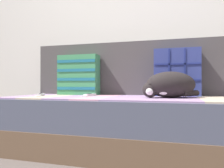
{
  "coord_description": "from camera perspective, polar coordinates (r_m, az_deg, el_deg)",
  "views": [
    {
      "loc": [
        0.36,
        -1.56,
        0.52
      ],
      "look_at": [
        -0.1,
        0.05,
        0.53
      ],
      "focal_mm": 35.0,
      "sensor_mm": 36.0,
      "label": 1
    }
  ],
  "objects": [
    {
      "name": "ground_plane",
      "position": [
        1.68,
        3.05,
        -18.2
      ],
      "size": [
        14.0,
        14.0,
        0.0
      ],
      "primitive_type": "plane",
      "color": "#564C47"
    },
    {
      "name": "game_remote_near",
      "position": [
        1.81,
        -5.94,
        -2.9
      ],
      "size": [
        0.08,
        0.2,
        0.02
      ],
      "color": "white",
      "rests_on": "couch"
    },
    {
      "name": "couch",
      "position": [
        1.75,
        4.0,
        -10.38
      ],
      "size": [
        2.0,
        0.84,
        0.43
      ],
      "color": "brown",
      "rests_on": "ground_plane"
    },
    {
      "name": "wall_behind",
      "position": [
        2.29,
        6.48,
        18.42
      ],
      "size": [
        6.0,
        0.06,
        2.5
      ],
      "color": "silver",
      "rests_on": "ground_plane"
    },
    {
      "name": "throw_pillow_quilted",
      "position": [
        1.9,
        16.59,
        2.9
      ],
      "size": [
        0.37,
        0.14,
        0.39
      ],
      "color": "navy",
      "rests_on": "couch"
    },
    {
      "name": "throw_pillow_striped",
      "position": [
        2.09,
        -8.69,
        2.33
      ],
      "size": [
        0.38,
        0.14,
        0.37
      ],
      "color": "#3D8956",
      "rests_on": "couch"
    },
    {
      "name": "sleeping_cat",
      "position": [
        1.63,
        14.62,
        -0.33
      ],
      "size": [
        0.42,
        0.34,
        0.19
      ],
      "color": "black",
      "rests_on": "couch"
    },
    {
      "name": "sofa_backrest",
      "position": [
        2.08,
        6.02,
        4.01
      ],
      "size": [
        1.96,
        0.14,
        0.49
      ],
      "color": "#474242",
      "rests_on": "couch"
    },
    {
      "name": "game_remote_far",
      "position": [
        1.99,
        -18.16,
        -2.64
      ],
      "size": [
        0.11,
        0.2,
        0.02
      ],
      "color": "white",
      "rests_on": "couch"
    }
  ]
}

